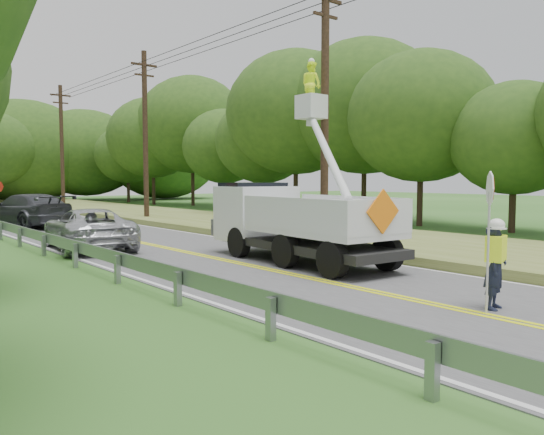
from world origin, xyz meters
TOP-DOWN VIEW (x-y plane):
  - ground at (0.00, 0.00)m, footprint 140.00×140.00m
  - road at (0.00, 14.00)m, footprint 7.20×96.00m
  - guardrail at (-4.02, 14.91)m, footprint 0.18×48.00m
  - utility_poles at (5.00, 17.02)m, footprint 1.60×43.30m
  - tall_grass_verge at (7.10, 14.00)m, footprint 7.00×96.00m
  - treeline_right at (15.62, 26.32)m, footprint 11.55×53.25m
  - flagger at (0.55, -0.25)m, footprint 1.06×0.58m
  - bucket_truck at (1.88, 7.65)m, footprint 4.54×7.11m
  - suv_silver at (-2.32, 13.72)m, footprint 3.15×5.60m
  - suv_darkgrey at (-1.60, 24.53)m, footprint 3.84×6.44m
  - yard_sign at (5.53, 6.59)m, footprint 0.52×0.21m

SIDE VIEW (x-z plane):
  - ground at x=0.00m, z-range 0.00..0.00m
  - road at x=0.00m, z-range 0.00..0.02m
  - tall_grass_verge at x=7.10m, z-range 0.00..0.30m
  - guardrail at x=-4.02m, z-range 0.17..0.94m
  - yard_sign at x=5.53m, z-range 0.17..0.96m
  - suv_silver at x=-2.32m, z-range 0.02..1.50m
  - suv_darkgrey at x=-1.60m, z-range 0.02..1.77m
  - flagger at x=0.55m, z-range -0.37..2.34m
  - bucket_truck at x=1.88m, z-range -1.84..4.96m
  - utility_poles at x=5.00m, z-range 0.27..10.27m
  - treeline_right at x=15.62m, z-range 0.38..12.36m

